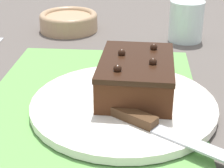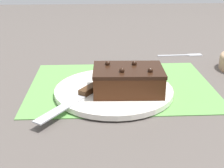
% 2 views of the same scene
% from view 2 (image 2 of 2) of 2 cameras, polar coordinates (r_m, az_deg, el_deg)
% --- Properties ---
extents(ground_plane, '(3.00, 3.00, 0.00)m').
position_cam_2_polar(ground_plane, '(0.80, 1.64, -0.35)').
color(ground_plane, '#544C47').
extents(placemat_woven, '(0.46, 0.34, 0.00)m').
position_cam_2_polar(placemat_woven, '(0.80, 1.64, -0.22)').
color(placemat_woven, '#609E4C').
rests_on(placemat_woven, ground_plane).
extents(cake_plate, '(0.28, 0.28, 0.01)m').
position_cam_2_polar(cake_plate, '(0.74, 0.34, -1.21)').
color(cake_plate, white).
rests_on(cake_plate, placemat_woven).
extents(chocolate_cake, '(0.16, 0.12, 0.07)m').
position_cam_2_polar(chocolate_cake, '(0.72, 2.95, 0.81)').
color(chocolate_cake, '#472614').
rests_on(chocolate_cake, cake_plate).
extents(serving_knife, '(0.14, 0.19, 0.01)m').
position_cam_2_polar(serving_knife, '(0.70, -5.66, -2.02)').
color(serving_knife, '#472D19').
rests_on(serving_knife, cake_plate).
extents(dessert_fork, '(0.15, 0.02, 0.01)m').
position_cam_2_polar(dessert_fork, '(1.07, 12.98, 5.23)').
color(dessert_fork, '#B7BABF').
rests_on(dessert_fork, ground_plane).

